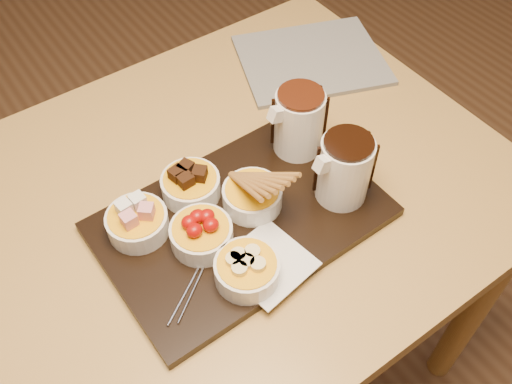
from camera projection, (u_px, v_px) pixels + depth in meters
ground at (207, 378)px, 1.55m from camera, size 5.00×5.00×0.00m
dining_table at (184, 245)px, 1.05m from camera, size 1.20×0.80×0.75m
serving_board at (241, 219)px, 0.95m from camera, size 0.46×0.31×0.02m
napkin at (268, 263)px, 0.89m from camera, size 0.14×0.14×0.00m
bowl_marshmallows at (138, 223)px, 0.91m from camera, size 0.10×0.10×0.04m
bowl_cake at (191, 186)px, 0.96m from camera, size 0.10×0.10×0.04m
bowl_strawberries at (202, 235)px, 0.90m from camera, size 0.10×0.10×0.04m
bowl_biscotti at (252, 197)px, 0.95m from camera, size 0.10×0.10×0.04m
bowl_bananas at (247, 270)px, 0.86m from camera, size 0.10×0.10×0.04m
pitcher_dark_chocolate at (344, 170)px, 0.93m from camera, size 0.09×0.09×0.12m
pitcher_milk_chocolate at (299, 123)px, 1.00m from camera, size 0.09×0.09×0.12m
fondue_skewers at (206, 254)px, 0.89m from camera, size 0.17×0.23×0.01m
newspaper at (311, 60)px, 1.23m from camera, size 0.37×0.33×0.01m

